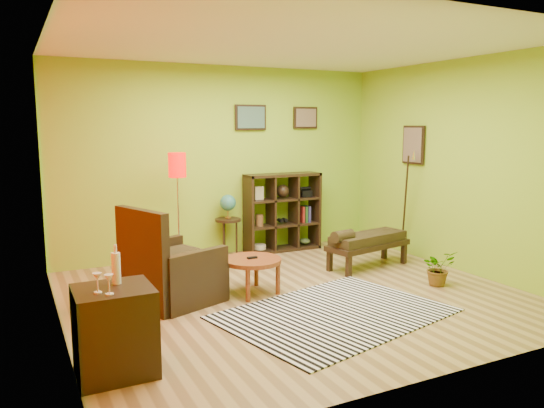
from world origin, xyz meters
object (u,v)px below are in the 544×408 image
side_cabinet (115,330)px  cube_shelf (283,212)px  floor_lamp (177,176)px  potted_plant (438,272)px  coffee_table (252,263)px  bench (366,241)px  armchair (169,273)px  globe_table (228,210)px

side_cabinet → cube_shelf: 4.40m
floor_lamp → potted_plant: (2.62, -2.09, -1.11)m
coffee_table → side_cabinet: size_ratio=0.67×
bench → floor_lamp: bearing=155.9°
armchair → globe_table: bearing=50.4°
globe_table → potted_plant: bearing=-54.6°
side_cabinet → globe_table: side_cabinet is taller
armchair → side_cabinet: (-0.85, -1.48, 0.03)m
armchair → side_cabinet: bearing=-119.7°
floor_lamp → globe_table: size_ratio=1.70×
armchair → globe_table: size_ratio=1.22×
cube_shelf → floor_lamp: bearing=-167.8°
cube_shelf → potted_plant: cube_shelf is taller
side_cabinet → bench: bearing=24.7°
coffee_table → potted_plant: bearing=-18.5°
globe_table → potted_plant: size_ratio=2.13×
floor_lamp → cube_shelf: bearing=12.2°
armchair → potted_plant: 3.23m
coffee_table → side_cabinet: bearing=-142.9°
side_cabinet → armchair: bearing=60.3°
coffee_table → cube_shelf: (1.32, 1.75, 0.24)m
potted_plant → side_cabinet: bearing=-171.0°
floor_lamp → bench: bearing=-24.1°
coffee_table → cube_shelf: cube_shelf is taller
coffee_table → potted_plant: (2.16, -0.73, -0.19)m
floor_lamp → armchair: bearing=-111.4°
globe_table → cube_shelf: 0.93m
bench → cube_shelf: bearing=110.5°
coffee_table → floor_lamp: size_ratio=0.43×
globe_table → cube_shelf: cube_shelf is taller
armchair → potted_plant: bearing=-15.3°
armchair → bench: (2.80, 0.20, 0.04)m
coffee_table → potted_plant: coffee_table is taller
coffee_table → globe_table: bearing=77.1°
side_cabinet → bench: size_ratio=0.78×
globe_table → bench: (1.46, -1.43, -0.33)m
coffee_table → armchair: bearing=172.4°
floor_lamp → bench: (2.32, -1.04, -0.91)m
coffee_table → cube_shelf: bearing=52.9°
side_cabinet → cube_shelf: bearing=44.9°
armchair → globe_table: (1.35, 1.62, 0.38)m
armchair → bench: 2.81m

